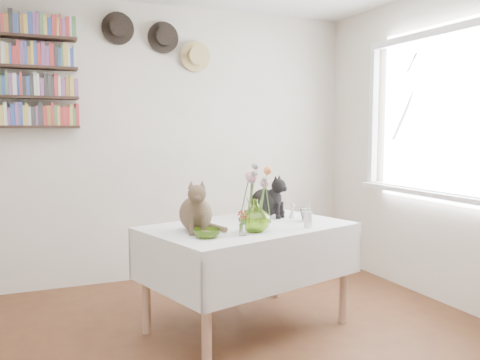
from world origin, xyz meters
name	(u,v)px	position (x,y,z in m)	size (l,w,h in m)	color
room	(247,155)	(0.00, 0.00, 1.25)	(4.08, 4.58, 2.58)	brown
window	(432,127)	(1.97, 0.80, 1.40)	(0.12, 1.52, 1.32)	white
dining_table	(248,251)	(0.36, 0.80, 0.55)	(1.54, 1.21, 0.73)	white
tabby_cat	(196,204)	(-0.03, 0.76, 0.90)	(0.23, 0.29, 0.34)	brown
black_cat	(264,195)	(0.61, 1.06, 0.89)	(0.22, 0.27, 0.32)	black
flower_vase	(255,215)	(0.31, 0.58, 0.83)	(0.20, 0.20, 0.21)	#9FCC3D
green_bowl	(207,233)	(-0.03, 0.53, 0.75)	(0.17, 0.17, 0.05)	#9FCC3D
drinking_glass	(306,215)	(0.81, 0.79, 0.77)	(0.10, 0.10, 0.09)	white
candlestick	(308,218)	(0.69, 0.56, 0.79)	(0.05, 0.05, 0.19)	white
berry_jar	(243,223)	(0.19, 0.50, 0.81)	(0.04, 0.04, 0.18)	white
porcelain_figurine	(293,211)	(0.79, 0.94, 0.77)	(0.06, 0.06, 0.11)	white
flower_bouquet	(255,179)	(0.31, 0.59, 1.06)	(0.17, 0.13, 0.39)	#4C7233
bookshelf_unit	(12,71)	(-1.10, 2.16, 1.84)	(1.00, 0.16, 0.91)	#312018
wall_hats	(160,41)	(0.12, 2.19, 2.17)	(0.98, 0.09, 0.48)	black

